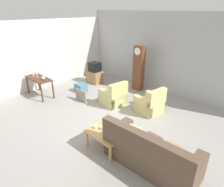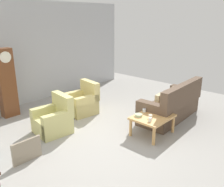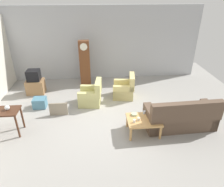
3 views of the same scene
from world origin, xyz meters
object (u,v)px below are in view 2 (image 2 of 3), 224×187
(bowl_shallow_green, at_px, (139,115))
(armchair_olive_near, at_px, (54,120))
(grandfather_clock, at_px, (7,83))
(bowl_white_stacked, at_px, (156,111))
(framed_picture_leaning, at_px, (27,151))
(cup_blue_rimmed, at_px, (144,110))
(armchair_olive_far, at_px, (83,103))
(cup_cream_tall, at_px, (150,117))
(couch_floral, at_px, (172,106))
(cup_white_porcelain, at_px, (150,120))
(coffee_table_wood, at_px, (153,119))

(bowl_shallow_green, bearing_deg, armchair_olive_near, 129.08)
(grandfather_clock, relative_size, bowl_white_stacked, 9.71)
(framed_picture_leaning, bearing_deg, cup_blue_rimmed, -17.69)
(bowl_white_stacked, bearing_deg, armchair_olive_far, 103.00)
(cup_cream_tall, distance_m, bowl_shallow_green, 0.29)
(couch_floral, bearing_deg, grandfather_clock, 130.34)
(cup_cream_tall, bearing_deg, armchair_olive_near, 126.25)
(armchair_olive_far, xyz_separation_m, cup_blue_rimmed, (0.32, -1.96, 0.20))
(cup_white_porcelain, xyz_separation_m, bowl_white_stacked, (0.57, 0.21, -0.01))
(armchair_olive_near, height_order, cup_white_porcelain, armchair_olive_near)
(cup_blue_rimmed, bearing_deg, cup_white_porcelain, -131.62)
(armchair_olive_near, distance_m, grandfather_clock, 1.93)
(armchair_olive_near, bearing_deg, cup_blue_rimmed, -43.64)
(coffee_table_wood, bearing_deg, armchair_olive_far, 96.12)
(cup_white_porcelain, height_order, bowl_shallow_green, cup_white_porcelain)
(cup_cream_tall, bearing_deg, cup_blue_rimmed, 55.18)
(cup_blue_rimmed, xyz_separation_m, cup_cream_tall, (-0.23, -0.34, 0.00))
(cup_white_porcelain, relative_size, bowl_white_stacked, 0.47)
(coffee_table_wood, bearing_deg, bowl_shallow_green, 135.23)
(bowl_shallow_green, bearing_deg, framed_picture_leaning, 158.90)
(grandfather_clock, xyz_separation_m, cup_white_porcelain, (1.47, -3.75, -0.45))
(coffee_table_wood, height_order, framed_picture_leaning, coffee_table_wood)
(couch_floral, relative_size, cup_blue_rimmed, 25.31)
(armchair_olive_far, bearing_deg, framed_picture_leaning, -155.18)
(cup_blue_rimmed, distance_m, bowl_shallow_green, 0.32)
(coffee_table_wood, height_order, cup_blue_rimmed, cup_blue_rimmed)
(coffee_table_wood, bearing_deg, armchair_olive_near, 129.95)
(couch_floral, xyz_separation_m, armchair_olive_near, (-2.70, 1.68, -0.05))
(coffee_table_wood, bearing_deg, cup_white_porcelain, -157.14)
(couch_floral, height_order, grandfather_clock, grandfather_clock)
(couch_floral, xyz_separation_m, grandfather_clock, (-2.95, 3.47, 0.61))
(framed_picture_leaning, xyz_separation_m, bowl_shallow_green, (2.38, -0.92, 0.27))
(cup_white_porcelain, relative_size, cup_cream_tall, 1.03)
(cup_cream_tall, bearing_deg, bowl_white_stacked, 15.59)
(armchair_olive_far, height_order, cup_blue_rimmed, armchair_olive_far)
(armchair_olive_near, relative_size, cup_blue_rimmed, 10.91)
(armchair_olive_far, bearing_deg, bowl_shallow_green, -89.93)
(couch_floral, xyz_separation_m, bowl_shallow_green, (-1.41, 0.09, 0.14))
(bowl_white_stacked, bearing_deg, framed_picture_leaning, 159.48)
(couch_floral, bearing_deg, armchair_olive_near, 148.16)
(armchair_olive_far, height_order, framed_picture_leaning, armchair_olive_far)
(grandfather_clock, bearing_deg, bowl_white_stacked, -60.07)
(coffee_table_wood, bearing_deg, cup_blue_rimmed, 76.09)
(armchair_olive_near, distance_m, framed_picture_leaning, 1.28)
(cup_white_porcelain, distance_m, cup_cream_tall, 0.17)
(coffee_table_wood, distance_m, framed_picture_leaning, 2.87)
(cup_blue_rimmed, height_order, bowl_white_stacked, cup_blue_rimmed)
(cup_blue_rimmed, relative_size, bowl_white_stacked, 0.43)
(bowl_white_stacked, bearing_deg, grandfather_clock, 119.93)
(armchair_olive_near, bearing_deg, armchair_olive_far, 18.47)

